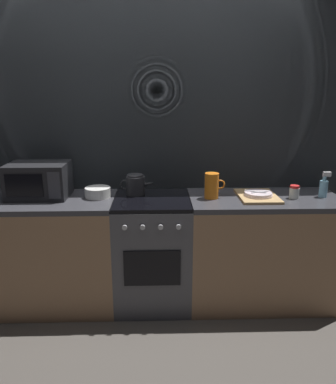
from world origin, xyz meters
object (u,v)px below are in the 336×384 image
at_px(kettle, 135,185).
at_px(mixing_bowl, 98,192).
at_px(pitcher, 212,186).
at_px(spice_jar, 294,192).
at_px(spray_bottle, 323,187).
at_px(stove_unit, 153,251).
at_px(dish_pile, 258,195).
at_px(microwave, 39,180).

xyz_separation_m(kettle, mixing_bowl, (-0.29, -0.07, -0.04)).
bearing_deg(pitcher, mixing_bowl, 176.93).
height_order(spice_jar, spray_bottle, spray_bottle).
distance_m(stove_unit, dish_pile, 0.96).
bearing_deg(dish_pile, microwave, 177.41).
bearing_deg(kettle, spice_jar, -6.78).
bearing_deg(stove_unit, kettle, 139.66).
height_order(mixing_bowl, spice_jar, spice_jar).
distance_m(kettle, mixing_bowl, 0.31).
bearing_deg(dish_pile, pitcher, 179.98).
bearing_deg(spray_bottle, kettle, 175.84).
height_order(stove_unit, spray_bottle, spray_bottle).
height_order(pitcher, dish_pile, pitcher).
xyz_separation_m(mixing_bowl, spice_jar, (1.54, -0.08, 0.01)).
height_order(microwave, dish_pile, microwave).
distance_m(mixing_bowl, spice_jar, 1.54).
bearing_deg(microwave, pitcher, -3.28).
bearing_deg(dish_pile, spice_jar, -5.84).
bearing_deg(kettle, stove_unit, -40.34).
relative_size(kettle, spray_bottle, 1.40).
relative_size(microwave, dish_pile, 1.15).
xyz_separation_m(microwave, kettle, (0.76, 0.04, -0.05)).
xyz_separation_m(microwave, spray_bottle, (2.25, -0.07, -0.06)).
bearing_deg(spice_jar, spray_bottle, 9.14).
height_order(stove_unit, dish_pile, dish_pile).
relative_size(spice_jar, spray_bottle, 0.52).
bearing_deg(pitcher, spray_bottle, 0.70).
bearing_deg(mixing_bowl, spray_bottle, -1.19).
xyz_separation_m(mixing_bowl, spray_bottle, (1.79, -0.04, 0.04)).
xyz_separation_m(kettle, dish_pile, (0.97, -0.12, -0.06)).
height_order(microwave, spice_jar, microwave).
relative_size(microwave, pitcher, 2.30).
bearing_deg(microwave, mixing_bowl, -3.69).
bearing_deg(spice_jar, stove_unit, 178.25).
bearing_deg(kettle, pitcher, -11.22).
bearing_deg(pitcher, kettle, 168.78).
xyz_separation_m(stove_unit, spice_jar, (1.11, -0.03, 0.50)).
distance_m(kettle, pitcher, 0.61).
relative_size(microwave, kettle, 1.62).
distance_m(microwave, dish_pile, 1.73).
height_order(kettle, spice_jar, kettle).
bearing_deg(stove_unit, mixing_bowl, 174.32).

